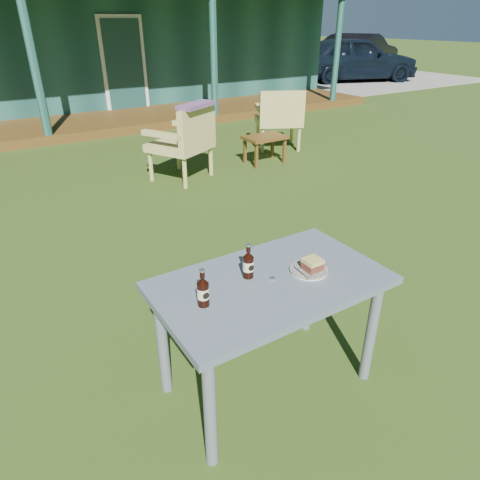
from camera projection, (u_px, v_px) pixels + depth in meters
ground at (161, 265)px, 3.73m from camera, size 80.00×80.00×0.00m
gravel_strip at (343, 79)px, 15.09m from camera, size 9.00×6.00×0.02m
car_near at (354, 59)px, 14.39m from camera, size 4.55×3.03×1.44m
car_far at (358, 54)px, 16.31m from camera, size 4.63×2.88×1.44m
cafe_table at (270, 296)px, 2.25m from camera, size 1.20×0.70×0.72m
plate at (309, 270)px, 2.28m from camera, size 0.20×0.20×0.01m
cake_slice at (313, 264)px, 2.25m from camera, size 0.09×0.09×0.06m
fork at (301, 273)px, 2.23m from camera, size 0.03×0.14×0.00m
cola_bottle_near at (248, 264)px, 2.19m from camera, size 0.06×0.06×0.19m
cola_bottle_far at (203, 291)px, 1.97m from camera, size 0.06×0.06×0.19m
bottle_cap at (272, 278)px, 2.21m from camera, size 0.03×0.03×0.01m
armchair_left at (186, 139)px, 5.51m from camera, size 0.93×0.91×0.95m
armchair_right at (280, 116)px, 6.84m from camera, size 0.92×0.90×0.94m
floral_throw at (196, 105)px, 5.22m from camera, size 0.60×0.46×0.05m
side_table at (265, 140)px, 6.24m from camera, size 0.60×0.40×0.40m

